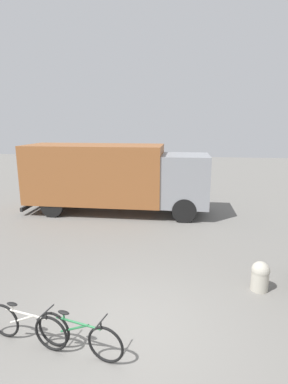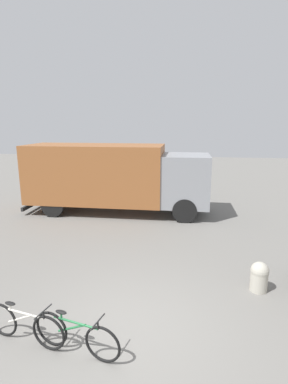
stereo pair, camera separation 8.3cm
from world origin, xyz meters
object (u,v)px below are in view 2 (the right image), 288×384
at_px(bicycle_near, 24,325).
at_px(bollard_near_bench, 259,276).
at_px(delivery_truck, 114,175).
at_px(bicycle_middle, 76,335).

xyz_separation_m(bicycle_near, bollard_near_bench, (4.44, 2.34, 0.02)).
distance_m(delivery_truck, bicycle_middle, 8.29).
xyz_separation_m(delivery_truck, bollard_near_bench, (4.75, -5.64, -1.25)).
bearing_deg(bollard_near_bench, bicycle_near, -152.22).
distance_m(delivery_truck, bollard_near_bench, 7.48).
bearing_deg(bicycle_near, bicycle_middle, 5.44).
bearing_deg(bicycle_middle, bicycle_near, -172.82).
distance_m(bicycle_near, bicycle_middle, 0.99).
height_order(bicycle_middle, bollard_near_bench, bicycle_middle).
height_order(bicycle_near, bicycle_middle, same).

